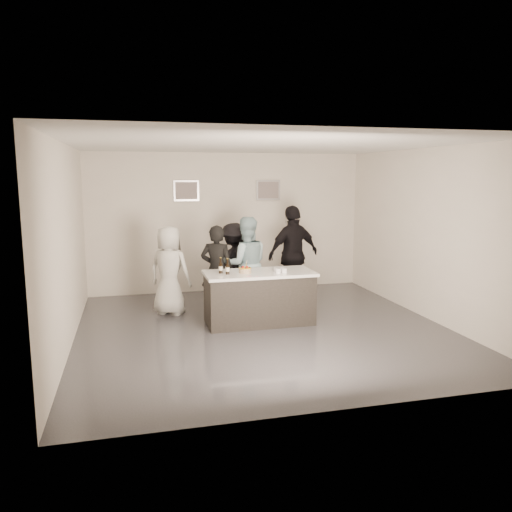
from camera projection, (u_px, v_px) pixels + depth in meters
name	position (u px, v px, depth m)	size (l,w,h in m)	color
floor	(263.00, 329.00, 8.28)	(6.00, 6.00, 0.00)	#3D3D42
ceiling	(264.00, 144.00, 7.80)	(6.00, 6.00, 0.00)	white
wall_back	(228.00, 223.00, 10.91)	(6.00, 0.04, 3.00)	silver
wall_front	(339.00, 275.00, 5.17)	(6.00, 0.04, 3.00)	silver
wall_left	(66.00, 246.00, 7.31)	(0.04, 6.00, 3.00)	silver
wall_right	(428.00, 234.00, 8.77)	(0.04, 6.00, 3.00)	silver
picture_left	(186.00, 191.00, 10.55)	(0.54, 0.04, 0.44)	#B2B2B7
picture_right	(268.00, 190.00, 10.99)	(0.54, 0.04, 0.44)	#B2B2B7
bar_counter	(259.00, 298.00, 8.54)	(1.86, 0.86, 0.90)	white
cake	(245.00, 271.00, 8.38)	(0.21, 0.21, 0.08)	yellow
beer_bottle_a	(221.00, 266.00, 8.33)	(0.07, 0.07, 0.26)	black
beer_bottle_b	(228.00, 267.00, 8.24)	(0.07, 0.07, 0.26)	black
tumbler_cluster	(280.00, 270.00, 8.42)	(0.19, 0.19, 0.08)	gold
candles	(250.00, 276.00, 8.10)	(0.24, 0.08, 0.01)	pink
person_main_black	(217.00, 270.00, 9.02)	(0.60, 0.39, 1.64)	black
person_main_blue	(246.00, 264.00, 9.28)	(0.86, 0.67, 1.77)	#92B6BF
person_guest_left	(170.00, 270.00, 9.06)	(0.80, 0.52, 1.63)	silver
person_guest_right	(293.00, 254.00, 9.91)	(1.14, 0.47, 1.94)	black
person_guest_back	(234.00, 264.00, 9.80)	(1.04, 0.60, 1.60)	black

